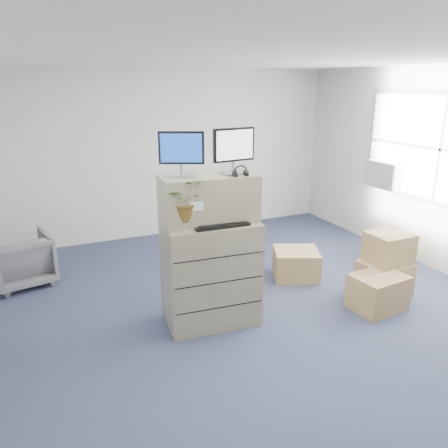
{
  "coord_description": "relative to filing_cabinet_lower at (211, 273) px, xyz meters",
  "views": [
    {
      "loc": [
        -2.15,
        -3.68,
        2.55
      ],
      "look_at": [
        -0.32,
        0.4,
        1.11
      ],
      "focal_mm": 35.0,
      "sensor_mm": 36.0,
      "label": 1
    }
  ],
  "objects": [
    {
      "name": "ground",
      "position": [
        0.49,
        -0.36,
        -0.58
      ],
      "size": [
        7.0,
        7.0,
        0.0
      ],
      "primitive_type": "plane",
      "color": "#282F49",
      "rests_on": "ground"
    },
    {
      "name": "wall_back",
      "position": [
        0.49,
        3.15,
        0.82
      ],
      "size": [
        6.0,
        0.02,
        2.8
      ],
      "primitive_type": "cube",
      "color": "beige",
      "rests_on": "ground"
    },
    {
      "name": "window",
      "position": [
        3.45,
        0.14,
        1.12
      ],
      "size": [
        0.07,
        2.72,
        1.52
      ],
      "color": "gray",
      "rests_on": "wall_right"
    },
    {
      "name": "ac_unit",
      "position": [
        3.36,
        1.04,
        0.62
      ],
      "size": [
        0.24,
        0.6,
        0.4
      ],
      "primitive_type": "cube",
      "color": "silver",
      "rests_on": "wall_right"
    },
    {
      "name": "filing_cabinet_lower",
      "position": [
        0.0,
        0.0,
        0.0
      ],
      "size": [
        1.04,
        0.68,
        1.16
      ],
      "primitive_type": "cube",
      "rotation": [
        0.0,
        0.0,
        -0.08
      ],
      "color": "#857B5B",
      "rests_on": "ground"
    },
    {
      "name": "filing_cabinet_upper",
      "position": [
        0.0,
        0.05,
        0.83
      ],
      "size": [
        1.03,
        0.57,
        0.5
      ],
      "primitive_type": "cube",
      "rotation": [
        0.0,
        0.0,
        -0.08
      ],
      "color": "#857B5B",
      "rests_on": "filing_cabinet_lower"
    },
    {
      "name": "monitor_left",
      "position": [
        -0.26,
        0.09,
        1.33
      ],
      "size": [
        0.43,
        0.26,
        0.45
      ],
      "rotation": [
        0.0,
        0.0,
        -0.43
      ],
      "color": "#99999E",
      "rests_on": "filing_cabinet_upper"
    },
    {
      "name": "monitor_right",
      "position": [
        0.27,
        0.0,
        1.34
      ],
      "size": [
        0.48,
        0.21,
        0.47
      ],
      "rotation": [
        0.0,
        0.0,
        0.13
      ],
      "color": "#99999E",
      "rests_on": "filing_cabinet_upper"
    },
    {
      "name": "headphones",
      "position": [
        0.28,
        -0.13,
        1.12
      ],
      "size": [
        0.15,
        0.03,
        0.15
      ],
      "primitive_type": "torus",
      "rotation": [
        1.57,
        0.0,
        -0.08
      ],
      "color": "black",
      "rests_on": "filing_cabinet_upper"
    },
    {
      "name": "keyboard",
      "position": [
        0.05,
        -0.14,
        0.59
      ],
      "size": [
        0.59,
        0.26,
        0.03
      ],
      "primitive_type": "cube",
      "rotation": [
        0.0,
        0.0,
        -0.04
      ],
      "color": "black",
      "rests_on": "filing_cabinet_lower"
    },
    {
      "name": "mouse",
      "position": [
        0.34,
        -0.16,
        0.6
      ],
      "size": [
        0.11,
        0.08,
        0.03
      ],
      "primitive_type": "ellipsoid",
      "rotation": [
        0.0,
        0.0,
        -0.17
      ],
      "color": "silver",
      "rests_on": "filing_cabinet_lower"
    },
    {
      "name": "water_bottle",
      "position": [
        0.05,
        0.02,
        0.72
      ],
      "size": [
        0.08,
        0.08,
        0.28
      ],
      "primitive_type": "cylinder",
      "color": "gray",
      "rests_on": "filing_cabinet_lower"
    },
    {
      "name": "phone_dock",
      "position": [
        -0.0,
        0.05,
        0.63
      ],
      "size": [
        0.07,
        0.06,
        0.14
      ],
      "rotation": [
        0.0,
        0.0,
        -0.08
      ],
      "color": "silver",
      "rests_on": "filing_cabinet_lower"
    },
    {
      "name": "external_drive",
      "position": [
        0.37,
        0.13,
        0.62
      ],
      "size": [
        0.29,
        0.26,
        0.07
      ],
      "primitive_type": "cube",
      "rotation": [
        0.0,
        0.0,
        -0.4
      ],
      "color": "black",
      "rests_on": "filing_cabinet_lower"
    },
    {
      "name": "tissue_box",
      "position": [
        0.3,
        0.1,
        0.7
      ],
      "size": [
        0.3,
        0.19,
        0.11
      ],
      "primitive_type": "cube",
      "rotation": [
        0.0,
        0.0,
        -0.17
      ],
      "color": "#4094DA",
      "rests_on": "external_drive"
    },
    {
      "name": "potted_plant",
      "position": [
        -0.31,
        -0.08,
        0.82
      ],
      "size": [
        0.39,
        0.44,
        0.41
      ],
      "rotation": [
        0.0,
        0.0,
        -0.08
      ],
      "color": "#AFC6A0",
      "rests_on": "filing_cabinet_lower"
    },
    {
      "name": "office_chair",
      "position": [
        -1.91,
        1.9,
        -0.21
      ],
      "size": [
        0.84,
        0.81,
        0.74
      ],
      "primitive_type": "imported",
      "rotation": [
        0.0,
        0.0,
        3.35
      ],
      "color": "#555559",
      "rests_on": "ground"
    },
    {
      "name": "cardboard_boxes",
      "position": [
        2.18,
        0.01,
        -0.31
      ],
      "size": [
        2.29,
        1.76,
        0.8
      ],
      "color": "#957448",
      "rests_on": "ground"
    }
  ]
}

